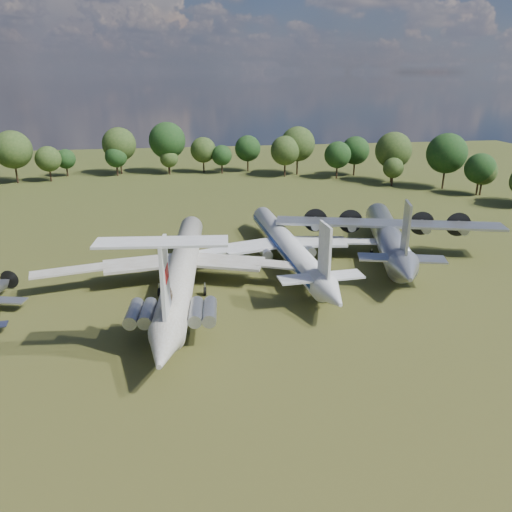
{
  "coord_description": "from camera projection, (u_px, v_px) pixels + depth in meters",
  "views": [
    {
      "loc": [
        1.23,
        -66.51,
        29.83
      ],
      "look_at": [
        11.92,
        -0.07,
        5.0
      ],
      "focal_mm": 35.0,
      "sensor_mm": 36.0,
      "label": 1
    }
  ],
  "objects": [
    {
      "name": "tu104_jet",
      "position": [
        287.0,
        249.0,
        81.92
      ],
      "size": [
        40.42,
        52.27,
        5.02
      ],
      "primitive_type": null,
      "rotation": [
        0.0,
        0.0,
        0.06
      ],
      "color": "silver",
      "rests_on": "ground"
    },
    {
      "name": "ground",
      "position": [
        174.0,
        293.0,
        71.75
      ],
      "size": [
        300.0,
        300.0,
        0.0
      ],
      "primitive_type": "plane",
      "color": "#274115",
      "rests_on": "ground"
    },
    {
      "name": "an12_transport",
      "position": [
        388.0,
        240.0,
        85.34
      ],
      "size": [
        48.22,
        51.39,
        5.64
      ],
      "primitive_type": null,
      "rotation": [
        0.0,
        0.0,
        -0.27
      ],
      "color": "#979A9F",
      "rests_on": "ground"
    },
    {
      "name": "il62_airliner",
      "position": [
        183.0,
        272.0,
        71.93
      ],
      "size": [
        48.29,
        59.73,
        5.45
      ],
      "primitive_type": null,
      "rotation": [
        0.0,
        0.0,
        -0.1
      ],
      "color": "silver",
      "rests_on": "ground"
    },
    {
      "name": "person_on_il62",
      "position": [
        170.0,
        294.0,
        56.4
      ],
      "size": [
        0.62,
        0.43,
        1.63
      ],
      "primitive_type": "imported",
      "rotation": [
        0.0,
        0.0,
        3.08
      ],
      "color": "olive",
      "rests_on": "il62_airliner"
    }
  ]
}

